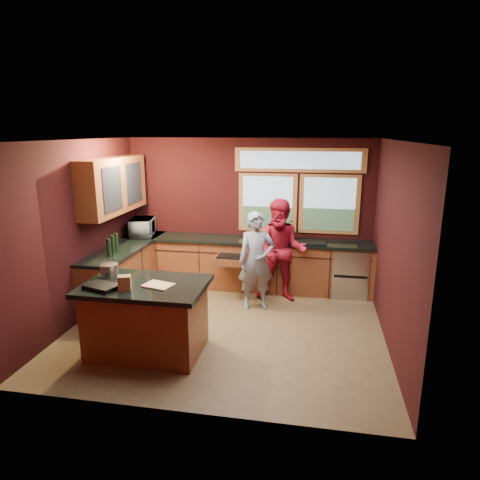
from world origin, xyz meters
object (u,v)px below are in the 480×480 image
(person_grey, at_px, (256,261))
(stock_pot, at_px, (109,271))
(person_red, at_px, (281,251))
(island, at_px, (147,318))
(cutting_board, at_px, (158,285))

(person_grey, xyz_separation_m, stock_pot, (-1.74, -1.53, 0.24))
(person_grey, height_order, person_red, person_red)
(stock_pot, bearing_deg, island, -15.26)
(island, height_order, person_red, person_red)
(person_red, bearing_deg, person_grey, -130.08)
(island, relative_size, person_red, 0.89)
(cutting_board, distance_m, stock_pot, 0.78)
(person_red, relative_size, cutting_board, 4.98)
(island, bearing_deg, cutting_board, -14.04)
(island, distance_m, person_red, 2.63)
(person_grey, bearing_deg, cutting_board, -135.72)
(person_red, bearing_deg, island, -124.66)
(island, xyz_separation_m, stock_pot, (-0.55, 0.15, 0.56))
(island, height_order, cutting_board, cutting_board)
(island, bearing_deg, stock_pot, 164.74)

